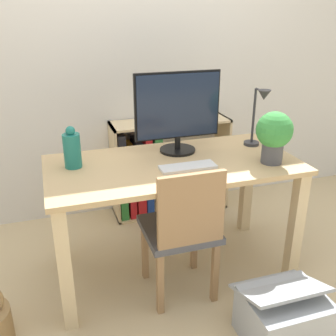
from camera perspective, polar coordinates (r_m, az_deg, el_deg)
name	(u,v)px	position (r m, az deg, el deg)	size (l,w,h in m)	color
ground_plane	(173,268)	(2.65, 0.68, -14.30)	(10.00, 10.00, 0.00)	#CCB284
wall_back	(133,48)	(3.06, -5.16, 17.00)	(8.00, 0.05, 2.60)	silver
desk	(173,183)	(2.34, 0.75, -2.14)	(1.46, 0.72, 0.75)	tan
monitor	(178,109)	(2.39, 1.43, 8.50)	(0.54, 0.22, 0.49)	black
keyboard	(188,167)	(2.21, 2.91, 0.16)	(0.32, 0.11, 0.02)	silver
vase	(72,149)	(2.25, -13.75, 2.64)	(0.10, 0.10, 0.24)	#1E7266
desk_lamp	(259,113)	(2.53, 13.03, 7.85)	(0.10, 0.19, 0.38)	#2D2D33
potted_plant	(274,134)	(2.31, 15.14, 4.83)	(0.21, 0.21, 0.30)	#4C4C51
chair	(183,229)	(2.19, 2.15, -8.78)	(0.40, 0.40, 0.83)	#4C4C51
bookshelf	(150,170)	(3.14, -2.65, -0.24)	(0.93, 0.28, 0.77)	#D8BC8C
storage_box	(283,317)	(2.19, 16.37, -19.99)	(0.41, 0.39, 0.34)	#999EA3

